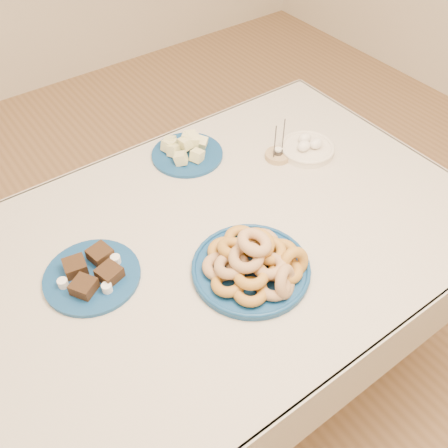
% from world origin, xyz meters
% --- Properties ---
extents(ground, '(5.00, 5.00, 0.00)m').
position_xyz_m(ground, '(0.00, 0.00, 0.00)').
color(ground, '#936B45').
rests_on(ground, ground).
extents(dining_table, '(1.71, 1.11, 0.75)m').
position_xyz_m(dining_table, '(0.00, 0.00, 0.64)').
color(dining_table, brown).
rests_on(dining_table, ground).
extents(donut_platter, '(0.45, 0.45, 0.16)m').
position_xyz_m(donut_platter, '(0.01, -0.18, 0.79)').
color(donut_platter, navy).
rests_on(donut_platter, dining_table).
extents(melon_plate, '(0.30, 0.30, 0.09)m').
position_xyz_m(melon_plate, '(0.15, 0.39, 0.77)').
color(melon_plate, navy).
rests_on(melon_plate, dining_table).
extents(brownie_plate, '(0.31, 0.31, 0.05)m').
position_xyz_m(brownie_plate, '(-0.37, 0.08, 0.77)').
color(brownie_plate, navy).
rests_on(brownie_plate, dining_table).
extents(candle_holder, '(0.11, 0.11, 0.15)m').
position_xyz_m(candle_holder, '(0.41, 0.19, 0.76)').
color(candle_holder, tan).
rests_on(candle_holder, dining_table).
extents(egg_bowl, '(0.22, 0.22, 0.07)m').
position_xyz_m(egg_bowl, '(0.52, 0.15, 0.77)').
color(egg_bowl, silver).
rests_on(egg_bowl, dining_table).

